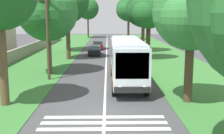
% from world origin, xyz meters
% --- Properties ---
extents(ground, '(160.00, 160.00, 0.00)m').
position_xyz_m(ground, '(0.00, 0.00, 0.00)').
color(ground, '#424244').
extents(grass_verge_left, '(120.00, 8.00, 0.04)m').
position_xyz_m(grass_verge_left, '(15.00, 8.20, 0.02)').
color(grass_verge_left, '#387533').
rests_on(grass_verge_left, ground).
extents(grass_verge_right, '(120.00, 8.00, 0.04)m').
position_xyz_m(grass_verge_right, '(15.00, -8.20, 0.02)').
color(grass_verge_right, '#387533').
rests_on(grass_verge_right, ground).
extents(centre_line, '(110.00, 0.16, 0.01)m').
position_xyz_m(centre_line, '(15.00, 0.00, 0.00)').
color(centre_line, silver).
rests_on(centre_line, ground).
extents(coach_bus, '(11.16, 2.62, 3.73)m').
position_xyz_m(coach_bus, '(7.75, -1.80, 2.15)').
color(coach_bus, silver).
rests_on(coach_bus, ground).
extents(zebra_crossing, '(4.05, 6.80, 0.01)m').
position_xyz_m(zebra_crossing, '(-2.44, 0.00, 0.00)').
color(zebra_crossing, silver).
rests_on(zebra_crossing, ground).
extents(trailing_car_0, '(4.30, 1.78, 1.43)m').
position_xyz_m(trailing_car_0, '(26.39, 1.75, 0.67)').
color(trailing_car_0, black).
rests_on(trailing_car_0, ground).
extents(trailing_car_1, '(4.30, 1.78, 1.43)m').
position_xyz_m(trailing_car_1, '(34.51, 1.53, 0.67)').
color(trailing_car_1, '#B21E1E').
rests_on(trailing_car_1, ground).
extents(roadside_tree_left_0, '(6.92, 5.87, 9.07)m').
position_xyz_m(roadside_tree_left_0, '(12.41, 5.68, 6.01)').
color(roadside_tree_left_0, brown).
rests_on(roadside_tree_left_0, grass_verge_left).
extents(roadside_tree_left_1, '(6.56, 5.74, 10.52)m').
position_xyz_m(roadside_tree_left_1, '(61.51, 5.20, 7.55)').
color(roadside_tree_left_1, '#3D2D1E').
rests_on(roadside_tree_left_1, grass_verge_left).
extents(roadside_tree_left_2, '(6.15, 5.28, 9.99)m').
position_xyz_m(roadside_tree_left_2, '(21.94, 5.15, 7.23)').
color(roadside_tree_left_2, '#4C3826').
rests_on(roadside_tree_left_2, grass_verge_left).
extents(roadside_tree_left_4, '(8.04, 6.89, 11.63)m').
position_xyz_m(roadside_tree_left_4, '(31.18, 6.43, 8.04)').
color(roadside_tree_left_4, '#4C3826').
rests_on(roadside_tree_left_4, grass_verge_left).
extents(roadside_tree_right_0, '(7.11, 5.93, 10.31)m').
position_xyz_m(roadside_tree_right_0, '(53.66, -4.92, 7.22)').
color(roadside_tree_right_0, '#4C3826').
rests_on(roadside_tree_right_0, grass_verge_right).
extents(roadside_tree_right_1, '(5.60, 4.98, 8.40)m').
position_xyz_m(roadside_tree_right_1, '(2.22, -5.39, 5.82)').
color(roadside_tree_right_1, '#4C3826').
rests_on(roadside_tree_right_1, grass_verge_right).
extents(roadside_tree_right_2, '(5.67, 4.61, 8.60)m').
position_xyz_m(roadside_tree_right_2, '(21.84, -5.37, 6.16)').
color(roadside_tree_right_2, '#3D2D1E').
rests_on(roadside_tree_right_2, grass_verge_right).
extents(roadside_tree_right_4, '(6.75, 5.60, 9.36)m').
position_xyz_m(roadside_tree_right_4, '(30.48, -5.66, 6.46)').
color(roadside_tree_right_4, brown).
rests_on(roadside_tree_right_4, grass_verge_right).
extents(utility_pole, '(0.24, 1.40, 7.59)m').
position_xyz_m(utility_pole, '(9.26, 5.07, 3.98)').
color(utility_pole, '#473828').
rests_on(utility_pole, grass_verge_left).
extents(roadside_wall, '(70.00, 0.40, 1.50)m').
position_xyz_m(roadside_wall, '(20.00, 11.60, 0.79)').
color(roadside_wall, gray).
rests_on(roadside_wall, grass_verge_left).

